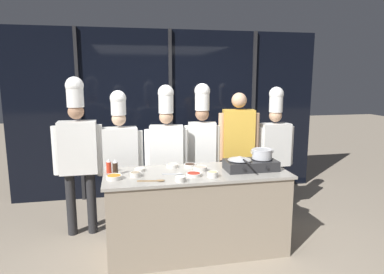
# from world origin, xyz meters

# --- Properties ---
(ground_plane) EXTENTS (24.00, 24.00, 0.00)m
(ground_plane) POSITION_xyz_m (0.00, 0.00, 0.00)
(ground_plane) COLOR gray
(window_wall_back) EXTENTS (5.05, 0.09, 2.70)m
(window_wall_back) POSITION_xyz_m (0.00, 2.00, 1.35)
(window_wall_back) COLOR black
(window_wall_back) RESTS_ON ground_plane
(demo_counter) EXTENTS (2.02, 0.78, 0.92)m
(demo_counter) POSITION_xyz_m (0.00, 0.00, 0.46)
(demo_counter) COLOR gray
(demo_counter) RESTS_ON ground_plane
(portable_stove) EXTENTS (0.58, 0.32, 0.12)m
(portable_stove) POSITION_xyz_m (0.62, -0.03, 0.98)
(portable_stove) COLOR #28282B
(portable_stove) RESTS_ON demo_counter
(frying_pan) EXTENTS (0.26, 0.46, 0.04)m
(frying_pan) POSITION_xyz_m (0.48, -0.04, 1.06)
(frying_pan) COLOR #ADAFB5
(frying_pan) RESTS_ON portable_stove
(stock_pot) EXTENTS (0.26, 0.23, 0.11)m
(stock_pot) POSITION_xyz_m (0.75, -0.03, 1.10)
(stock_pot) COLOR #B7BABF
(stock_pot) RESTS_ON portable_stove
(squeeze_bottle_soy) EXTENTS (0.06, 0.06, 0.17)m
(squeeze_bottle_soy) POSITION_xyz_m (-0.88, 0.07, 1.00)
(squeeze_bottle_soy) COLOR #332319
(squeeze_bottle_soy) RESTS_ON demo_counter
(squeeze_bottle_chili) EXTENTS (0.05, 0.05, 0.16)m
(squeeze_bottle_chili) POSITION_xyz_m (-0.95, 0.17, 1.00)
(squeeze_bottle_chili) COLOR red
(squeeze_bottle_chili) RESTS_ON demo_counter
(prep_bowl_bean_sprouts) EXTENTS (0.12, 0.12, 0.03)m
(prep_bowl_bean_sprouts) POSITION_xyz_m (-0.61, 0.16, 0.94)
(prep_bowl_bean_sprouts) COLOR silver
(prep_bowl_bean_sprouts) RESTS_ON demo_counter
(prep_bowl_soy_glaze) EXTENTS (0.14, 0.14, 0.04)m
(prep_bowl_soy_glaze) POSITION_xyz_m (-0.03, 0.23, 0.94)
(prep_bowl_soy_glaze) COLOR silver
(prep_bowl_soy_glaze) RESTS_ON demo_counter
(prep_bowl_shrimp) EXTENTS (0.16, 0.16, 0.05)m
(prep_bowl_shrimp) POSITION_xyz_m (0.05, 0.04, 0.95)
(prep_bowl_shrimp) COLOR silver
(prep_bowl_shrimp) RESTS_ON demo_counter
(prep_bowl_chili_flakes) EXTENTS (0.17, 0.17, 0.04)m
(prep_bowl_chili_flakes) POSITION_xyz_m (-0.06, -0.14, 0.94)
(prep_bowl_chili_flakes) COLOR silver
(prep_bowl_chili_flakes) RESTS_ON demo_counter
(prep_bowl_chicken) EXTENTS (0.13, 0.13, 0.04)m
(prep_bowl_chicken) POSITION_xyz_m (-0.24, 0.24, 0.95)
(prep_bowl_chicken) COLOR silver
(prep_bowl_chicken) RESTS_ON demo_counter
(prep_bowl_ginger) EXTENTS (0.11, 0.11, 0.06)m
(prep_bowl_ginger) POSITION_xyz_m (0.12, -0.22, 0.96)
(prep_bowl_ginger) COLOR silver
(prep_bowl_ginger) RESTS_ON demo_counter
(prep_bowl_mushrooms) EXTENTS (0.12, 0.12, 0.05)m
(prep_bowl_mushrooms) POSITION_xyz_m (-0.67, -0.04, 0.95)
(prep_bowl_mushrooms) COLOR silver
(prep_bowl_mushrooms) RESTS_ON demo_counter
(prep_bowl_carrots) EXTENTS (0.17, 0.17, 0.04)m
(prep_bowl_carrots) POSITION_xyz_m (-0.89, -0.09, 0.95)
(prep_bowl_carrots) COLOR silver
(prep_bowl_carrots) RESTS_ON demo_counter
(prep_bowl_rice) EXTENTS (0.11, 0.11, 0.05)m
(prep_bowl_rice) POSITION_xyz_m (-0.24, -0.31, 0.95)
(prep_bowl_rice) COLOR silver
(prep_bowl_rice) RESTS_ON demo_counter
(serving_spoon_slotted) EXTENTS (0.23, 0.07, 0.02)m
(serving_spoon_slotted) POSITION_xyz_m (-0.23, -0.05, 0.93)
(serving_spoon_slotted) COLOR #B2B5BA
(serving_spoon_slotted) RESTS_ON demo_counter
(serving_spoon_solid) EXTENTS (0.28, 0.08, 0.02)m
(serving_spoon_solid) POSITION_xyz_m (-0.46, -0.25, 0.93)
(serving_spoon_solid) COLOR olive
(serving_spoon_solid) RESTS_ON demo_counter
(chef_head) EXTENTS (0.59, 0.24, 1.96)m
(chef_head) POSITION_xyz_m (-1.32, 0.70, 1.12)
(chef_head) COLOR #232326
(chef_head) RESTS_ON ground_plane
(chef_sous) EXTENTS (0.58, 0.24, 1.80)m
(chef_sous) POSITION_xyz_m (-0.82, 0.76, 1.02)
(chef_sous) COLOR #2D3856
(chef_sous) RESTS_ON ground_plane
(chef_line) EXTENTS (0.55, 0.28, 1.86)m
(chef_line) POSITION_xyz_m (-0.24, 0.72, 1.05)
(chef_line) COLOR #232326
(chef_line) RESTS_ON ground_plane
(chef_pastry) EXTENTS (0.48, 0.25, 1.88)m
(chef_pastry) POSITION_xyz_m (0.25, 0.80, 1.11)
(chef_pastry) COLOR #232326
(chef_pastry) RESTS_ON ground_plane
(person_guest) EXTENTS (0.54, 0.28, 1.75)m
(person_guest) POSITION_xyz_m (0.74, 0.73, 1.07)
(person_guest) COLOR #232326
(person_guest) RESTS_ON ground_plane
(chef_apprentice) EXTENTS (0.54, 0.24, 1.83)m
(chef_apprentice) POSITION_xyz_m (1.28, 0.77, 1.04)
(chef_apprentice) COLOR #232326
(chef_apprentice) RESTS_ON ground_plane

